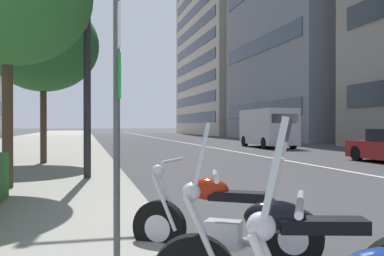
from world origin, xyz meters
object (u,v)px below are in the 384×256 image
(parking_sign_by_curb, at_px, (117,101))
(street_tree_mid_sidewalk, at_px, (43,45))
(motorcycle_under_tarp, at_px, (221,223))
(delivery_van_ahead, at_px, (268,127))

(parking_sign_by_curb, distance_m, street_tree_mid_sidewalk, 12.32)
(motorcycle_under_tarp, bearing_deg, delivery_van_ahead, -82.17)
(motorcycle_under_tarp, bearing_deg, street_tree_mid_sidewalk, -43.66)
(motorcycle_under_tarp, distance_m, delivery_van_ahead, 24.49)
(motorcycle_under_tarp, xyz_separation_m, delivery_van_ahead, (22.22, -10.26, 0.93))
(motorcycle_under_tarp, distance_m, parking_sign_by_curb, 1.77)
(parking_sign_by_curb, relative_size, street_tree_mid_sidewalk, 0.43)
(motorcycle_under_tarp, relative_size, street_tree_mid_sidewalk, 0.32)
(street_tree_mid_sidewalk, bearing_deg, motorcycle_under_tarp, -166.26)
(delivery_van_ahead, distance_m, parking_sign_by_curb, 25.38)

